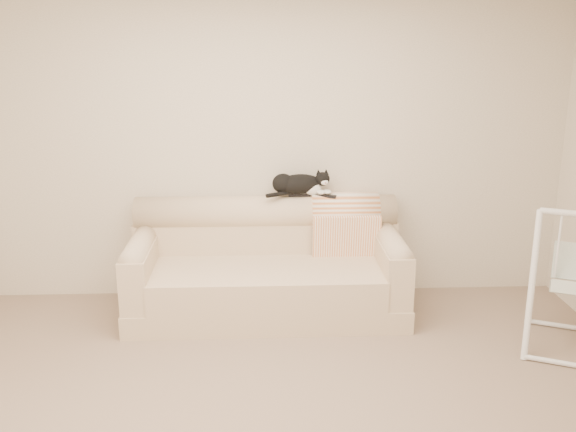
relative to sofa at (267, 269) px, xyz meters
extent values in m
plane|color=#7B6858|center=(0.03, -1.62, -0.35)|extent=(5.00, 5.00, 0.00)
cube|color=#C2B69D|center=(0.03, 0.38, 0.95)|extent=(5.00, 0.04, 2.60)
cube|color=tan|center=(0.00, -0.09, -0.26)|extent=(2.20, 0.90, 0.18)
cube|color=tan|center=(0.00, -0.20, -0.05)|extent=(1.80, 0.68, 0.24)
cube|color=tan|center=(0.00, 0.25, 0.08)|extent=(2.20, 0.22, 0.50)
cylinder|color=tan|center=(0.00, 0.25, 0.41)|extent=(2.16, 0.28, 0.28)
cube|color=tan|center=(-0.99, -0.09, 0.04)|extent=(0.20, 0.88, 0.42)
cylinder|color=tan|center=(-0.99, -0.09, 0.25)|extent=(0.18, 0.84, 0.18)
cube|color=tan|center=(0.99, -0.09, 0.04)|extent=(0.20, 0.88, 0.42)
cylinder|color=tan|center=(0.99, -0.09, 0.25)|extent=(0.18, 0.84, 0.18)
cube|color=black|center=(0.28, 0.25, 0.56)|extent=(0.18, 0.05, 0.02)
cube|color=gray|center=(0.28, 0.25, 0.57)|extent=(0.10, 0.04, 0.01)
cube|color=black|center=(0.49, 0.20, 0.56)|extent=(0.18, 0.10, 0.02)
ellipsoid|color=black|center=(0.28, 0.25, 0.65)|extent=(0.41, 0.24, 0.16)
ellipsoid|color=black|center=(0.14, 0.24, 0.66)|extent=(0.21, 0.19, 0.16)
ellipsoid|color=white|center=(0.39, 0.24, 0.62)|extent=(0.16, 0.12, 0.11)
ellipsoid|color=black|center=(0.47, 0.24, 0.69)|extent=(0.14, 0.14, 0.11)
ellipsoid|color=white|center=(0.48, 0.20, 0.68)|extent=(0.07, 0.06, 0.05)
sphere|color=#BF7272|center=(0.48, 0.17, 0.68)|extent=(0.01, 0.01, 0.01)
cone|color=black|center=(0.43, 0.25, 0.75)|extent=(0.06, 0.07, 0.06)
cone|color=black|center=(0.50, 0.26, 0.75)|extent=(0.05, 0.06, 0.06)
sphere|color=olive|center=(0.45, 0.20, 0.70)|extent=(0.02, 0.02, 0.02)
sphere|color=olive|center=(0.50, 0.20, 0.70)|extent=(0.02, 0.02, 0.02)
ellipsoid|color=white|center=(0.45, 0.21, 0.59)|extent=(0.08, 0.10, 0.03)
ellipsoid|color=white|center=(0.51, 0.22, 0.59)|extent=(0.08, 0.10, 0.03)
cylinder|color=black|center=(0.10, 0.16, 0.59)|extent=(0.20, 0.13, 0.03)
cylinder|color=#D87D40|center=(0.66, 0.25, 0.41)|extent=(0.56, 0.33, 0.33)
cube|color=#D87D40|center=(0.66, 0.08, 0.21)|extent=(0.56, 0.09, 0.42)
cylinder|color=white|center=(1.85, -0.79, 0.15)|extent=(0.19, 0.34, 1.02)
cylinder|color=white|center=(1.98, -0.51, 0.15)|extent=(0.19, 0.34, 1.02)
cylinder|color=white|center=(2.05, -1.06, -0.33)|extent=(0.54, 0.27, 0.04)
cylinder|color=white|center=(2.31, -0.49, -0.33)|extent=(0.54, 0.27, 0.04)
cube|color=white|center=(2.16, -0.80, 0.12)|extent=(0.43, 0.41, 0.19)
cylinder|color=white|center=(2.05, -0.71, 0.41)|extent=(0.02, 0.02, 0.48)
camera|label=1|loc=(-0.04, -4.89, 1.85)|focal=40.00mm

